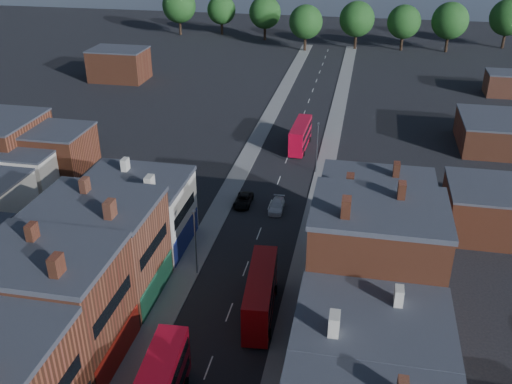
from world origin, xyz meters
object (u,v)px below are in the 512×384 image
at_px(bus_1, 261,293).
at_px(bus_2, 300,135).
at_px(car_2, 243,200).
at_px(car_3, 277,206).

distance_m(bus_1, bus_2, 44.99).
distance_m(car_2, car_3, 4.89).
xyz_separation_m(bus_1, bus_2, (-1.69, 44.96, -0.17)).
xyz_separation_m(bus_2, car_3, (-0.30, -22.73, -1.73)).
bearing_deg(bus_1, car_2, 101.68).
height_order(car_2, car_3, car_2).
height_order(bus_1, car_2, bus_1).
bearing_deg(bus_2, bus_1, -85.68).
relative_size(bus_2, car_2, 2.15).
relative_size(bus_1, car_3, 2.44).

